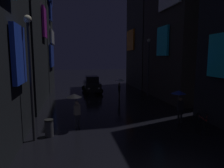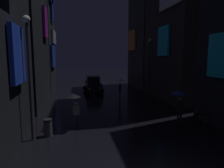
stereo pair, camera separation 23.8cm
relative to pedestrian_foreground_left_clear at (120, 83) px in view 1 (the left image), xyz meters
The scene contains 10 objects.
building_left_far 13.72m from the pedestrian_foreground_left_clear, 137.00° to the left, with size 4.25×7.13×15.72m.
building_right_far 13.50m from the pedestrian_foreground_left_clear, 54.25° to the left, with size 4.25×7.11×20.84m.
pedestrian_foreground_left_clear is the anchor object (origin of this frame).
pedestrian_foreground_right_black 8.40m from the pedestrian_foreground_left_clear, 121.45° to the right, with size 0.90×0.90×2.12m.
pedestrian_far_right_blue 7.67m from the pedestrian_foreground_left_clear, 74.69° to the right, with size 0.90×0.90×2.12m.
bicycle_parked_at_storefront 8.96m from the pedestrian_foreground_left_clear, 69.45° to the right, with size 0.49×1.78×0.96m.
car_distant 5.41m from the pedestrian_foreground_left_clear, 113.94° to the left, with size 2.27×4.16×1.92m.
streetlamp_left_near 10.77m from the pedestrian_foreground_left_clear, 127.90° to the right, with size 0.36×0.36×6.14m.
streetlamp_right_far 4.36m from the pedestrian_foreground_left_clear, 23.42° to the left, with size 0.36×0.36×6.07m.
trash_bin 9.90m from the pedestrian_foreground_left_clear, 126.07° to the right, with size 0.46×0.46×0.93m.
Camera 1 is at (-3.09, -5.32, 4.22)m, focal length 32.00 mm.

